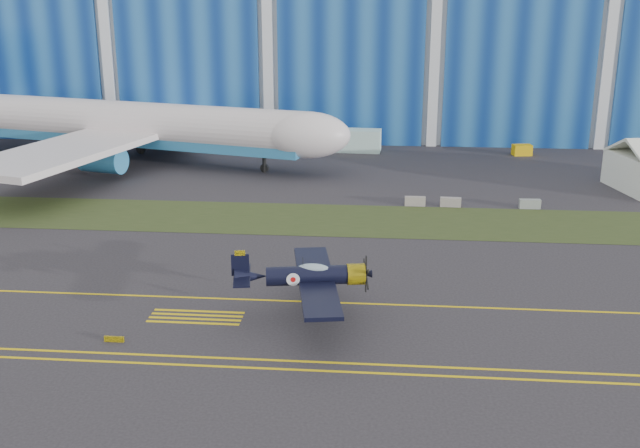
# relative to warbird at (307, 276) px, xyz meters

# --- Properties ---
(ground) EXTENTS (260.00, 260.00, 0.00)m
(ground) POSITION_rel_warbird_xyz_m (10.82, 7.64, -2.93)
(ground) COLOR #322F33
(ground) RESTS_ON ground
(grass_median) EXTENTS (260.00, 10.00, 0.02)m
(grass_median) POSITION_rel_warbird_xyz_m (10.82, 21.64, -2.91)
(grass_median) COLOR #475128
(grass_median) RESTS_ON ground
(hangar) EXTENTS (220.00, 45.70, 30.00)m
(hangar) POSITION_rel_warbird_xyz_m (10.82, 79.42, 12.03)
(hangar) COLOR silver
(hangar) RESTS_ON ground
(taxiway_centreline) EXTENTS (200.00, 0.20, 0.02)m
(taxiway_centreline) POSITION_rel_warbird_xyz_m (10.82, 2.64, -2.92)
(taxiway_centreline) COLOR yellow
(taxiway_centreline) RESTS_ON ground
(edge_line_near) EXTENTS (80.00, 0.20, 0.02)m
(edge_line_near) POSITION_rel_warbird_xyz_m (10.82, -6.86, -2.92)
(edge_line_near) COLOR yellow
(edge_line_near) RESTS_ON ground
(edge_line_far) EXTENTS (80.00, 0.20, 0.02)m
(edge_line_far) POSITION_rel_warbird_xyz_m (10.82, -5.86, -2.92)
(edge_line_far) COLOR yellow
(edge_line_far) RESTS_ON ground
(hold_short_ladder) EXTENTS (6.00, 2.40, 0.02)m
(hold_short_ladder) POSITION_rel_warbird_xyz_m (-7.18, -0.46, -2.92)
(hold_short_ladder) COLOR yellow
(hold_short_ladder) RESTS_ON ground
(guard_board_left) EXTENTS (1.20, 0.15, 0.35)m
(guard_board_left) POSITION_rel_warbird_xyz_m (-11.18, -4.36, -2.75)
(guard_board_left) COLOR yellow
(guard_board_left) RESTS_ON ground
(warbird) EXTENTS (11.71, 13.39, 3.53)m
(warbird) POSITION_rel_warbird_xyz_m (0.00, 0.00, 0.00)
(warbird) COLOR black
(warbird) RESTS_ON ground
(jetliner) EXTENTS (70.40, 63.98, 20.73)m
(jetliner) POSITION_rel_warbird_xyz_m (-25.06, 43.88, 7.44)
(jetliner) COLOR silver
(jetliner) RESTS_ON ground
(shipping_container) EXTENTS (6.79, 3.03, 2.88)m
(shipping_container) POSITION_rel_warbird_xyz_m (0.74, 52.30, -1.49)
(shipping_container) COLOR silver
(shipping_container) RESTS_ON ground
(tug) EXTENTS (2.55, 1.84, 1.36)m
(tug) POSITION_rel_warbird_xyz_m (22.04, 51.82, -2.25)
(tug) COLOR #E2AE0A
(tug) RESTS_ON ground
(barrier_a) EXTENTS (2.01, 0.62, 0.90)m
(barrier_a) POSITION_rel_warbird_xyz_m (7.71, 27.05, -2.48)
(barrier_a) COLOR gray
(barrier_a) RESTS_ON ground
(barrier_b) EXTENTS (2.04, 0.73, 0.90)m
(barrier_b) POSITION_rel_warbird_xyz_m (11.14, 27.01, -2.48)
(barrier_b) COLOR gray
(barrier_b) RESTS_ON ground
(barrier_c) EXTENTS (2.02, 0.66, 0.90)m
(barrier_c) POSITION_rel_warbird_xyz_m (18.70, 27.04, -2.48)
(barrier_c) COLOR gray
(barrier_c) RESTS_ON ground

